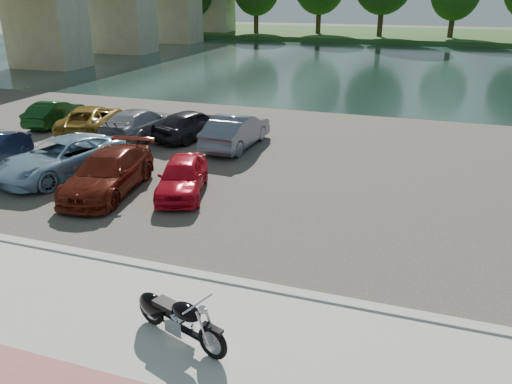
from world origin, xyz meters
TOP-DOWN VIEW (x-y plane):
  - ground at (0.00, 0.00)m, footprint 200.00×200.00m
  - promenade at (0.00, -1.00)m, footprint 60.00×6.00m
  - kerb at (0.00, 2.00)m, footprint 60.00×0.30m
  - parking_lot at (0.00, 11.00)m, footprint 60.00×18.00m
  - river at (0.00, 40.00)m, footprint 120.00×40.00m
  - far_bank at (0.00, 72.00)m, footprint 120.00×24.00m
  - motorcycle at (-0.23, -0.18)m, footprint 2.25×1.05m
  - car_2 at (-8.36, 6.84)m, footprint 3.43×5.31m
  - car_3 at (-5.86, 6.01)m, footprint 2.51×4.82m
  - car_4 at (-3.44, 6.65)m, footprint 2.45×3.84m
  - car_5 at (-13.66, 12.90)m, footprint 1.62×3.79m
  - car_6 at (-11.03, 12.26)m, footprint 3.45×5.08m
  - car_7 at (-8.34, 12.13)m, footprint 1.95×4.71m
  - car_8 at (-6.04, 12.85)m, footprint 2.76×4.27m
  - car_9 at (-3.66, 12.25)m, footprint 1.74×4.45m

SIDE VIEW (x-z plane):
  - ground at x=0.00m, z-range 0.00..0.00m
  - river at x=0.00m, z-range 0.00..0.00m
  - parking_lot at x=0.00m, z-range 0.00..0.04m
  - promenade at x=0.00m, z-range 0.00..0.10m
  - kerb at x=0.00m, z-range 0.00..0.14m
  - far_bank at x=0.00m, z-range 0.00..0.60m
  - motorcycle at x=-0.23m, z-range 0.04..1.09m
  - car_5 at x=-13.66m, z-range 0.04..1.26m
  - car_4 at x=-3.44m, z-range 0.04..1.26m
  - car_6 at x=-11.03m, z-range 0.04..1.33m
  - car_3 at x=-5.86m, z-range 0.04..1.38m
  - car_8 at x=-6.04m, z-range 0.04..1.39m
  - car_7 at x=-8.34m, z-range 0.04..1.40m
  - car_2 at x=-8.36m, z-range 0.04..1.40m
  - car_9 at x=-3.66m, z-range 0.04..1.48m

